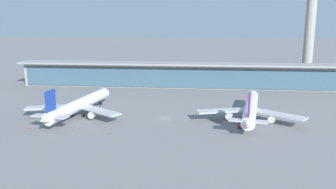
{
  "coord_description": "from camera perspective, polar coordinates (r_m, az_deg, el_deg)",
  "views": [
    {
      "loc": [
        15.54,
        -142.14,
        41.73
      ],
      "look_at": [
        0.0,
        15.68,
        7.02
      ],
      "focal_mm": 37.91,
      "sensor_mm": 36.0,
      "label": 1
    }
  ],
  "objects": [
    {
      "name": "safety_cone_bravo",
      "position": [
        143.16,
        -21.87,
        -5.39
      ],
      "size": [
        0.62,
        0.62,
        0.7
      ],
      "color": "orange",
      "rests_on": "ground"
    },
    {
      "name": "safety_cone_echo",
      "position": [
        132.66,
        -9.4,
        -6.02
      ],
      "size": [
        0.62,
        0.62,
        0.7
      ],
      "color": "orange",
      "rests_on": "ground"
    },
    {
      "name": "service_truck_mid_apron_red",
      "position": [
        140.72,
        11.56,
        -4.82
      ],
      "size": [
        2.36,
        6.91,
        2.7
      ],
      "color": "#B21E1E",
      "rests_on": "ground"
    },
    {
      "name": "airliner_left_stand",
      "position": [
        156.95,
        -14.13,
        -1.64
      ],
      "size": [
        43.51,
        57.19,
        15.28
      ],
      "color": "white",
      "rests_on": "ground"
    },
    {
      "name": "safety_cone_delta",
      "position": [
        140.64,
        -14.04,
        -5.16
      ],
      "size": [
        0.62,
        0.62,
        0.7
      ],
      "color": "orange",
      "rests_on": "ground"
    },
    {
      "name": "terminal_building",
      "position": [
        213.24,
        1.38,
        3.2
      ],
      "size": [
        191.31,
        12.8,
        15.2
      ],
      "color": "#9E998E",
      "rests_on": "ground"
    },
    {
      "name": "airliner_centre_stand",
      "position": [
        150.33,
        13.15,
        -2.2
      ],
      "size": [
        43.53,
        57.21,
        15.28
      ],
      "color": "white",
      "rests_on": "ground"
    },
    {
      "name": "ground_plane",
      "position": [
        148.95,
        -0.59,
        -3.93
      ],
      "size": [
        1200.0,
        1200.0,
        0.0
      ],
      "primitive_type": "plane",
      "color": "slate"
    },
    {
      "name": "control_tower",
      "position": [
        252.42,
        21.92,
        10.64
      ],
      "size": [
        12.0,
        12.0,
        69.71
      ],
      "color": "#9E998E",
      "rests_on": "ground"
    },
    {
      "name": "service_truck_under_wing_white",
      "position": [
        167.24,
        -17.94,
        -2.12
      ],
      "size": [
        3.84,
        7.63,
        3.1
      ],
      "color": "silver",
      "rests_on": "ground"
    },
    {
      "name": "safety_cone_charlie",
      "position": [
        146.49,
        -21.48,
        -4.96
      ],
      "size": [
        0.62,
        0.62,
        0.7
      ],
      "color": "orange",
      "rests_on": "ground"
    },
    {
      "name": "safety_cone_alpha",
      "position": [
        143.52,
        -17.06,
        -4.99
      ],
      "size": [
        0.62,
        0.62,
        0.7
      ],
      "color": "orange",
      "rests_on": "ground"
    },
    {
      "name": "service_truck_near_nose_grey",
      "position": [
        169.02,
        -11.45,
        -1.92
      ],
      "size": [
        2.74,
        6.94,
        2.7
      ],
      "color": "gray",
      "rests_on": "ground"
    }
  ]
}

